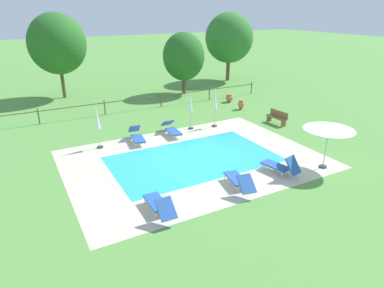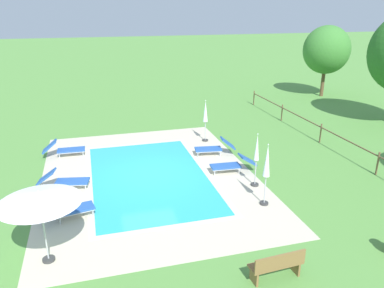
{
  "view_description": "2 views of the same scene",
  "coord_description": "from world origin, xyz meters",
  "px_view_note": "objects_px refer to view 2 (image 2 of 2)",
  "views": [
    {
      "loc": [
        -7.39,
        -13.4,
        7.04
      ],
      "look_at": [
        0.19,
        0.5,
        0.6
      ],
      "focal_mm": 31.47,
      "sensor_mm": 36.0,
      "label": 1
    },
    {
      "loc": [
        14.91,
        -2.2,
        6.96
      ],
      "look_at": [
        -1.94,
        2.47,
        0.57
      ],
      "focal_mm": 35.5,
      "sensor_mm": 36.0,
      "label": 2
    }
  ],
  "objects_px": {
    "sun_lounger_north_far": "(65,149)",
    "sun_lounger_south_near_corner": "(232,164)",
    "wooden_bench_lawn_side": "(277,265)",
    "sun_lounger_north_end": "(67,208)",
    "patio_umbrella_closed_row_west": "(205,115)",
    "sun_lounger_north_mid": "(65,180)",
    "patio_umbrella_open_foreground": "(39,197)",
    "tree_east_mid": "(327,50)",
    "patio_umbrella_closed_row_centre": "(257,154)",
    "patio_umbrella_closed_row_mid_west": "(267,166)",
    "sun_lounger_north_near_steps": "(214,148)"
  },
  "relations": [
    {
      "from": "sun_lounger_north_far",
      "to": "sun_lounger_south_near_corner",
      "type": "xyz_separation_m",
      "value": [
        3.93,
        7.18,
        -0.01
      ]
    },
    {
      "from": "sun_lounger_south_near_corner",
      "to": "wooden_bench_lawn_side",
      "type": "height_order",
      "value": "wooden_bench_lawn_side"
    },
    {
      "from": "sun_lounger_north_end",
      "to": "patio_umbrella_closed_row_west",
      "type": "height_order",
      "value": "patio_umbrella_closed_row_west"
    },
    {
      "from": "sun_lounger_north_mid",
      "to": "patio_umbrella_open_foreground",
      "type": "bearing_deg",
      "value": -3.83
    },
    {
      "from": "tree_east_mid",
      "to": "sun_lounger_north_end",
      "type": "bearing_deg",
      "value": -53.53
    },
    {
      "from": "patio_umbrella_closed_row_centre",
      "to": "wooden_bench_lawn_side",
      "type": "height_order",
      "value": "patio_umbrella_closed_row_centre"
    },
    {
      "from": "patio_umbrella_closed_row_west",
      "to": "patio_umbrella_closed_row_mid_west",
      "type": "bearing_deg",
      "value": 0.12
    },
    {
      "from": "sun_lounger_north_far",
      "to": "sun_lounger_north_end",
      "type": "xyz_separation_m",
      "value": [
        6.1,
        0.28,
        0.02
      ]
    },
    {
      "from": "sun_lounger_north_near_steps",
      "to": "wooden_bench_lawn_side",
      "type": "height_order",
      "value": "wooden_bench_lawn_side"
    },
    {
      "from": "patio_umbrella_closed_row_centre",
      "to": "tree_east_mid",
      "type": "bearing_deg",
      "value": 138.56
    },
    {
      "from": "patio_umbrella_closed_row_west",
      "to": "patio_umbrella_closed_row_centre",
      "type": "bearing_deg",
      "value": 3.31
    },
    {
      "from": "sun_lounger_north_mid",
      "to": "sun_lounger_north_far",
      "type": "distance_m",
      "value": 3.67
    },
    {
      "from": "patio_umbrella_open_foreground",
      "to": "patio_umbrella_closed_row_mid_west",
      "type": "height_order",
      "value": "patio_umbrella_closed_row_mid_west"
    },
    {
      "from": "sun_lounger_north_end",
      "to": "patio_umbrella_open_foreground",
      "type": "relative_size",
      "value": 0.83
    },
    {
      "from": "sun_lounger_south_near_corner",
      "to": "wooden_bench_lawn_side",
      "type": "bearing_deg",
      "value": -11.35
    },
    {
      "from": "patio_umbrella_closed_row_mid_west",
      "to": "tree_east_mid",
      "type": "xyz_separation_m",
      "value": [
        -15.26,
        12.44,
        2.12
      ]
    },
    {
      "from": "sun_lounger_north_near_steps",
      "to": "patio_umbrella_closed_row_centre",
      "type": "distance_m",
      "value": 3.89
    },
    {
      "from": "patio_umbrella_closed_row_west",
      "to": "tree_east_mid",
      "type": "relative_size",
      "value": 0.41
    },
    {
      "from": "sun_lounger_south_near_corner",
      "to": "patio_umbrella_closed_row_mid_west",
      "type": "distance_m",
      "value": 3.28
    },
    {
      "from": "sun_lounger_north_far",
      "to": "sun_lounger_south_near_corner",
      "type": "height_order",
      "value": "sun_lounger_north_far"
    },
    {
      "from": "patio_umbrella_open_foreground",
      "to": "patio_umbrella_closed_row_centre",
      "type": "xyz_separation_m",
      "value": [
        -2.91,
        7.8,
        -0.67
      ]
    },
    {
      "from": "sun_lounger_north_near_steps",
      "to": "wooden_bench_lawn_side",
      "type": "xyz_separation_m",
      "value": [
        9.1,
        -1.29,
        0.09
      ]
    },
    {
      "from": "sun_lounger_north_mid",
      "to": "tree_east_mid",
      "type": "xyz_separation_m",
      "value": [
        -11.95,
        19.6,
        3.31
      ]
    },
    {
      "from": "sun_lounger_north_end",
      "to": "wooden_bench_lawn_side",
      "type": "height_order",
      "value": "sun_lounger_north_end"
    },
    {
      "from": "sun_lounger_north_mid",
      "to": "patio_umbrella_open_foreground",
      "type": "distance_m",
      "value": 5.0
    },
    {
      "from": "sun_lounger_north_far",
      "to": "patio_umbrella_closed_row_mid_west",
      "type": "height_order",
      "value": "patio_umbrella_closed_row_mid_west"
    },
    {
      "from": "sun_lounger_north_mid",
      "to": "sun_lounger_south_near_corner",
      "type": "xyz_separation_m",
      "value": [
        0.26,
        7.06,
        -0.01
      ]
    },
    {
      "from": "sun_lounger_north_mid",
      "to": "sun_lounger_south_near_corner",
      "type": "relative_size",
      "value": 1.01
    },
    {
      "from": "sun_lounger_north_near_steps",
      "to": "tree_east_mid",
      "type": "bearing_deg",
      "value": 128.38
    },
    {
      "from": "sun_lounger_south_near_corner",
      "to": "patio_umbrella_closed_row_west",
      "type": "relative_size",
      "value": 0.9
    },
    {
      "from": "sun_lounger_north_end",
      "to": "wooden_bench_lawn_side",
      "type": "xyz_separation_m",
      "value": [
        4.74,
        5.52,
        0.07
      ]
    },
    {
      "from": "sun_lounger_north_end",
      "to": "patio_umbrella_open_foreground",
      "type": "distance_m",
      "value": 2.85
    },
    {
      "from": "sun_lounger_north_far",
      "to": "tree_east_mid",
      "type": "distance_m",
      "value": 21.65
    },
    {
      "from": "sun_lounger_south_near_corner",
      "to": "sun_lounger_north_far",
      "type": "bearing_deg",
      "value": -118.73
    },
    {
      "from": "sun_lounger_north_mid",
      "to": "sun_lounger_south_near_corner",
      "type": "bearing_deg",
      "value": 87.86
    },
    {
      "from": "sun_lounger_north_near_steps",
      "to": "tree_east_mid",
      "type": "xyz_separation_m",
      "value": [
        -10.01,
        12.64,
        3.31
      ]
    },
    {
      "from": "sun_lounger_north_mid",
      "to": "sun_lounger_north_end",
      "type": "relative_size",
      "value": 1.09
    },
    {
      "from": "sun_lounger_north_far",
      "to": "tree_east_mid",
      "type": "relative_size",
      "value": 0.36
    },
    {
      "from": "patio_umbrella_closed_row_centre",
      "to": "patio_umbrella_open_foreground",
      "type": "bearing_deg",
      "value": -69.51
    },
    {
      "from": "tree_east_mid",
      "to": "sun_lounger_north_far",
      "type": "bearing_deg",
      "value": -67.24
    },
    {
      "from": "patio_umbrella_open_foreground",
      "to": "tree_east_mid",
      "type": "bearing_deg",
      "value": 129.88
    },
    {
      "from": "patio_umbrella_closed_row_mid_west",
      "to": "tree_east_mid",
      "type": "height_order",
      "value": "tree_east_mid"
    },
    {
      "from": "patio_umbrella_closed_row_west",
      "to": "patio_umbrella_closed_row_mid_west",
      "type": "distance_m",
      "value": 7.3
    },
    {
      "from": "sun_lounger_north_mid",
      "to": "patio_umbrella_closed_row_mid_west",
      "type": "xyz_separation_m",
      "value": [
        3.32,
        7.17,
        1.2
      ]
    },
    {
      "from": "sun_lounger_north_end",
      "to": "patio_umbrella_closed_row_mid_west",
      "type": "height_order",
      "value": "patio_umbrella_closed_row_mid_west"
    },
    {
      "from": "sun_lounger_north_far",
      "to": "patio_umbrella_closed_row_centre",
      "type": "height_order",
      "value": "patio_umbrella_closed_row_centre"
    },
    {
      "from": "sun_lounger_north_far",
      "to": "tree_east_mid",
      "type": "bearing_deg",
      "value": 112.76
    },
    {
      "from": "sun_lounger_north_mid",
      "to": "patio_umbrella_closed_row_centre",
      "type": "relative_size",
      "value": 0.92
    },
    {
      "from": "sun_lounger_north_mid",
      "to": "tree_east_mid",
      "type": "distance_m",
      "value": 23.2
    },
    {
      "from": "sun_lounger_north_end",
      "to": "sun_lounger_south_near_corner",
      "type": "height_order",
      "value": "sun_lounger_north_end"
    }
  ]
}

